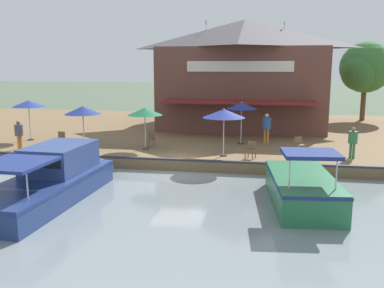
# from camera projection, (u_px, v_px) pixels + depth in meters

# --- Properties ---
(ground_plane) EXTENTS (220.00, 220.00, 0.00)m
(ground_plane) POSITION_uv_depth(u_px,v_px,m) (179.00, 173.00, 21.30)
(ground_plane) COLOR #4C5B47
(quay_deck) EXTENTS (22.00, 56.00, 0.60)m
(quay_deck) POSITION_uv_depth(u_px,v_px,m) (210.00, 133.00, 31.89)
(quay_deck) COLOR brown
(quay_deck) RESTS_ON ground
(quay_edge_fender) EXTENTS (0.20, 50.40, 0.10)m
(quay_edge_fender) POSITION_uv_depth(u_px,v_px,m) (180.00, 160.00, 21.27)
(quay_edge_fender) COLOR #2D2D33
(quay_edge_fender) RESTS_ON quay_deck
(waterfront_restaurant) EXTENTS (11.63, 12.41, 8.11)m
(waterfront_restaurant) POSITION_uv_depth(u_px,v_px,m) (244.00, 72.00, 33.15)
(waterfront_restaurant) COLOR brown
(waterfront_restaurant) RESTS_ON quay_deck
(patio_umbrella_mid_patio_left) EXTENTS (2.09, 2.09, 2.43)m
(patio_umbrella_mid_patio_left) POSITION_uv_depth(u_px,v_px,m) (83.00, 110.00, 24.30)
(patio_umbrella_mid_patio_left) COLOR #B7B7B7
(patio_umbrella_mid_patio_left) RESTS_ON quay_deck
(patio_umbrella_by_entrance) EXTENTS (1.97, 1.97, 2.39)m
(patio_umbrella_by_entrance) POSITION_uv_depth(u_px,v_px,m) (145.00, 112.00, 23.84)
(patio_umbrella_by_entrance) COLOR #B7B7B7
(patio_umbrella_by_entrance) RESTS_ON quay_deck
(patio_umbrella_near_quay_edge) EXTENTS (2.02, 2.02, 2.56)m
(patio_umbrella_near_quay_edge) POSITION_uv_depth(u_px,v_px,m) (28.00, 104.00, 26.73)
(patio_umbrella_near_quay_edge) COLOR #B7B7B7
(patio_umbrella_near_quay_edge) RESTS_ON quay_deck
(patio_umbrella_far_corner) EXTENTS (2.19, 2.19, 2.50)m
(patio_umbrella_far_corner) POSITION_uv_depth(u_px,v_px,m) (224.00, 114.00, 21.99)
(patio_umbrella_far_corner) COLOR #B7B7B7
(patio_umbrella_far_corner) RESTS_ON quay_deck
(patio_umbrella_mid_patio_right) EXTENTS (1.83, 1.83, 2.55)m
(patio_umbrella_mid_patio_right) POSITION_uv_depth(u_px,v_px,m) (242.00, 106.00, 25.42)
(patio_umbrella_mid_patio_right) COLOR #B7B7B7
(patio_umbrella_mid_patio_right) RESTS_ON quay_deck
(cafe_chair_back_row_seat) EXTENTS (0.46, 0.46, 0.85)m
(cafe_chair_back_row_seat) POSITION_uv_depth(u_px,v_px,m) (61.00, 138.00, 25.05)
(cafe_chair_back_row_seat) COLOR brown
(cafe_chair_back_row_seat) RESTS_ON quay_deck
(cafe_chair_facing_river) EXTENTS (0.59, 0.59, 0.85)m
(cafe_chair_facing_river) POSITION_uv_depth(u_px,v_px,m) (299.00, 144.00, 23.22)
(cafe_chair_facing_river) COLOR brown
(cafe_chair_facing_river) RESTS_ON quay_deck
(cafe_chair_mid_patio) EXTENTS (0.51, 0.51, 0.85)m
(cafe_chair_mid_patio) POSITION_uv_depth(u_px,v_px,m) (151.00, 138.00, 24.93)
(cafe_chair_mid_patio) COLOR brown
(cafe_chair_mid_patio) RESTS_ON quay_deck
(cafe_chair_far_corner_seat) EXTENTS (0.56, 0.56, 0.85)m
(cafe_chair_far_corner_seat) POSITION_uv_depth(u_px,v_px,m) (251.00, 149.00, 21.73)
(cafe_chair_far_corner_seat) COLOR brown
(cafe_chair_far_corner_seat) RESTS_ON quay_deck
(person_mid_patio) EXTENTS (0.46, 0.46, 1.62)m
(person_mid_patio) POSITION_uv_depth(u_px,v_px,m) (19.00, 132.00, 24.00)
(person_mid_patio) COLOR orange
(person_mid_patio) RESTS_ON quay_deck
(person_near_entrance) EXTENTS (0.51, 0.51, 1.81)m
(person_near_entrance) POSITION_uv_depth(u_px,v_px,m) (267.00, 124.00, 25.90)
(person_near_entrance) COLOR orange
(person_near_entrance) RESTS_ON quay_deck
(person_at_quay_edge) EXTENTS (0.45, 0.45, 1.60)m
(person_at_quay_edge) POSITION_uv_depth(u_px,v_px,m) (353.00, 139.00, 21.66)
(person_at_quay_edge) COLOR #337547
(person_at_quay_edge) RESTS_ON quay_deck
(motorboat_nearest_quay) EXTENTS (6.28, 2.83, 2.28)m
(motorboat_nearest_quay) POSITION_uv_depth(u_px,v_px,m) (299.00, 184.00, 16.73)
(motorboat_nearest_quay) COLOR #287047
(motorboat_nearest_quay) RESTS_ON river_water
(motorboat_far_downstream) EXTENTS (8.64, 2.84, 2.03)m
(motorboat_far_downstream) POSITION_uv_depth(u_px,v_px,m) (56.00, 178.00, 17.23)
(motorboat_far_downstream) COLOR navy
(motorboat_far_downstream) RESTS_ON river_water
(tree_downstream_bank) EXTENTS (4.52, 4.30, 6.65)m
(tree_downstream_bank) POSITION_uv_depth(u_px,v_px,m) (364.00, 69.00, 35.99)
(tree_downstream_bank) COLOR brown
(tree_downstream_bank) RESTS_ON quay_deck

